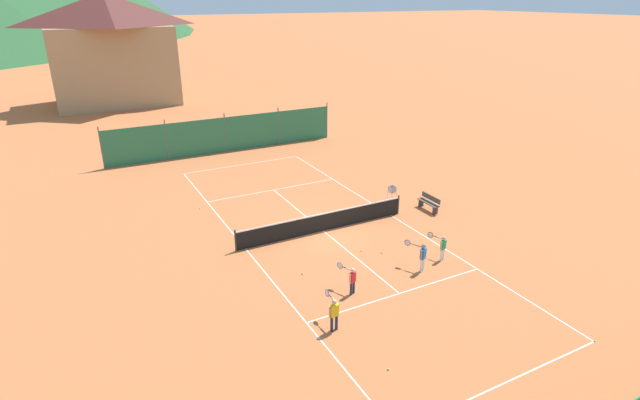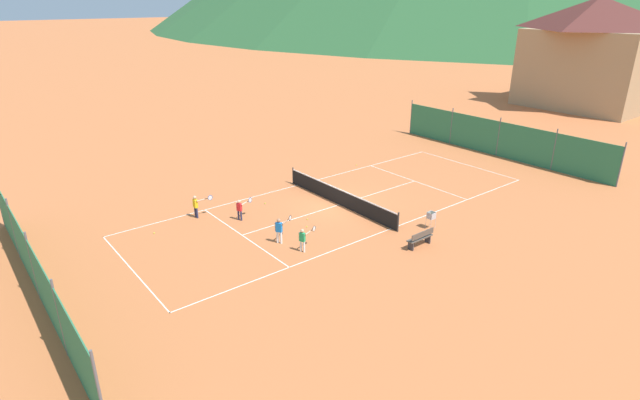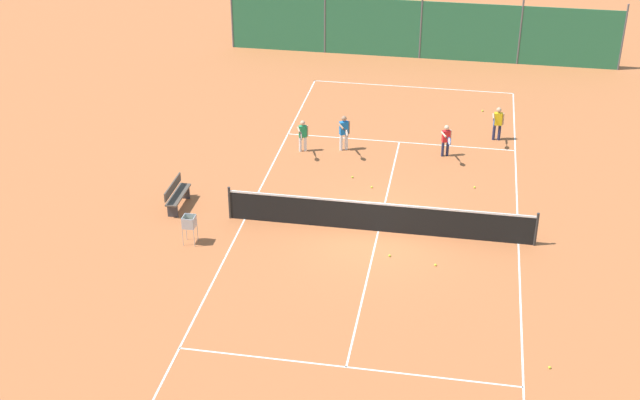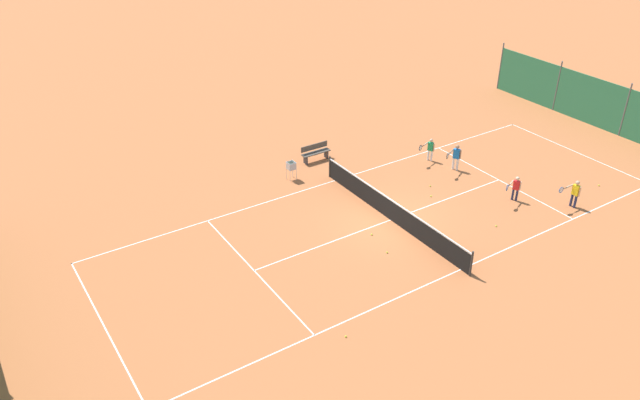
{
  "view_description": "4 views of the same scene",
  "coord_description": "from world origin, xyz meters",
  "px_view_note": "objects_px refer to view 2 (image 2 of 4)",
  "views": [
    {
      "loc": [
        -10.6,
        -19.8,
        10.9
      ],
      "look_at": [
        0.64,
        1.57,
        0.97
      ],
      "focal_mm": 28.0,
      "sensor_mm": 36.0,
      "label": 1
    },
    {
      "loc": [
        20.0,
        -17.27,
        10.99
      ],
      "look_at": [
        0.87,
        -2.11,
        1.09
      ],
      "focal_mm": 28.0,
      "sensor_mm": 36.0,
      "label": 2
    },
    {
      "loc": [
        -2.28,
        22.78,
        13.5
      ],
      "look_at": [
        1.76,
        0.02,
        0.9
      ],
      "focal_mm": 50.0,
      "sensor_mm": 36.0,
      "label": 3
    },
    {
      "loc": [
        -16.75,
        14.44,
        13.76
      ],
      "look_at": [
        1.97,
        2.22,
        0.7
      ],
      "focal_mm": 35.0,
      "sensor_mm": 36.0,
      "label": 4
    }
  ],
  "objects_px": {
    "tennis_ball_alley_right": "(356,165)",
    "ball_hopper": "(431,216)",
    "tennis_net": "(339,197)",
    "player_near_service": "(303,238)",
    "tennis_ball_by_net_right": "(351,196)",
    "courtside_bench": "(420,238)",
    "player_near_baseline": "(280,229)",
    "tennis_ball_alley_left": "(307,219)",
    "tennis_ball_far_corner": "(154,233)",
    "tennis_ball_near_corner": "(265,203)",
    "player_far_baseline": "(196,205)",
    "alpine_chalet": "(591,52)",
    "tennis_ball_by_net_left": "(340,189)",
    "player_far_service": "(240,208)",
    "tennis_ball_service_box": "(307,227)"
  },
  "relations": [
    {
      "from": "player_far_service",
      "to": "tennis_ball_service_box",
      "type": "distance_m",
      "value": 3.72
    },
    {
      "from": "tennis_ball_alley_right",
      "to": "ball_hopper",
      "type": "height_order",
      "value": "ball_hopper"
    },
    {
      "from": "tennis_ball_service_box",
      "to": "tennis_ball_alley_left",
      "type": "distance_m",
      "value": 0.94
    },
    {
      "from": "player_far_service",
      "to": "courtside_bench",
      "type": "xyz_separation_m",
      "value": [
        8.02,
        5.13,
        -0.23
      ]
    },
    {
      "from": "tennis_ball_near_corner",
      "to": "alpine_chalet",
      "type": "relative_size",
      "value": 0.01
    },
    {
      "from": "tennis_net",
      "to": "player_far_baseline",
      "type": "bearing_deg",
      "value": -115.47
    },
    {
      "from": "player_near_service",
      "to": "tennis_ball_service_box",
      "type": "bearing_deg",
      "value": 139.7
    },
    {
      "from": "player_far_baseline",
      "to": "courtside_bench",
      "type": "relative_size",
      "value": 0.84
    },
    {
      "from": "player_far_baseline",
      "to": "tennis_ball_near_corner",
      "type": "height_order",
      "value": "player_far_baseline"
    },
    {
      "from": "player_near_service",
      "to": "courtside_bench",
      "type": "height_order",
      "value": "player_near_service"
    },
    {
      "from": "tennis_ball_service_box",
      "to": "tennis_ball_by_net_right",
      "type": "relative_size",
      "value": 1.0
    },
    {
      "from": "tennis_ball_by_net_left",
      "to": "tennis_ball_alley_left",
      "type": "height_order",
      "value": "same"
    },
    {
      "from": "player_far_service",
      "to": "tennis_ball_alley_right",
      "type": "xyz_separation_m",
      "value": [
        -3.04,
        11.11,
        -0.64
      ]
    },
    {
      "from": "player_near_service",
      "to": "courtside_bench",
      "type": "bearing_deg",
      "value": 56.51
    },
    {
      "from": "tennis_ball_by_net_right",
      "to": "player_far_service",
      "type": "bearing_deg",
      "value": -99.89
    },
    {
      "from": "tennis_net",
      "to": "player_near_service",
      "type": "distance_m",
      "value": 5.99
    },
    {
      "from": "player_near_service",
      "to": "tennis_ball_alley_left",
      "type": "height_order",
      "value": "player_near_service"
    },
    {
      "from": "tennis_ball_by_net_right",
      "to": "tennis_ball_near_corner",
      "type": "distance_m",
      "value": 5.16
    },
    {
      "from": "player_far_service",
      "to": "tennis_ball_far_corner",
      "type": "distance_m",
      "value": 4.5
    },
    {
      "from": "tennis_ball_by_net_right",
      "to": "courtside_bench",
      "type": "relative_size",
      "value": 0.04
    },
    {
      "from": "tennis_net",
      "to": "tennis_ball_by_net_right",
      "type": "xyz_separation_m",
      "value": [
        -0.48,
        1.36,
        -0.47
      ]
    },
    {
      "from": "player_far_baseline",
      "to": "tennis_ball_alley_left",
      "type": "relative_size",
      "value": 19.09
    },
    {
      "from": "tennis_ball_alley_right",
      "to": "tennis_ball_alley_left",
      "type": "bearing_deg",
      "value": -57.69
    },
    {
      "from": "alpine_chalet",
      "to": "player_near_service",
      "type": "bearing_deg",
      "value": -79.55
    },
    {
      "from": "tennis_ball_alley_right",
      "to": "alpine_chalet",
      "type": "bearing_deg",
      "value": 90.08
    },
    {
      "from": "tennis_ball_by_net_left",
      "to": "tennis_ball_alley_right",
      "type": "height_order",
      "value": "same"
    },
    {
      "from": "courtside_bench",
      "to": "ball_hopper",
      "type": "bearing_deg",
      "value": 117.51
    },
    {
      "from": "tennis_ball_alley_left",
      "to": "tennis_ball_far_corner",
      "type": "distance_m",
      "value": 7.87
    },
    {
      "from": "ball_hopper",
      "to": "player_far_baseline",
      "type": "bearing_deg",
      "value": -134.7
    },
    {
      "from": "player_far_baseline",
      "to": "tennis_ball_near_corner",
      "type": "bearing_deg",
      "value": 80.38
    },
    {
      "from": "tennis_net",
      "to": "tennis_ball_far_corner",
      "type": "bearing_deg",
      "value": -106.53
    },
    {
      "from": "player_near_baseline",
      "to": "tennis_ball_alley_left",
      "type": "bearing_deg",
      "value": 116.47
    },
    {
      "from": "player_near_baseline",
      "to": "tennis_ball_by_net_left",
      "type": "height_order",
      "value": "player_near_baseline"
    },
    {
      "from": "tennis_ball_far_corner",
      "to": "tennis_ball_near_corner",
      "type": "distance_m",
      "value": 6.5
    },
    {
      "from": "tennis_ball_alley_left",
      "to": "tennis_ball_far_corner",
      "type": "bearing_deg",
      "value": -115.95
    },
    {
      "from": "tennis_net",
      "to": "player_far_baseline",
      "type": "xyz_separation_m",
      "value": [
        -3.42,
        -7.17,
        0.24
      ]
    },
    {
      "from": "player_near_baseline",
      "to": "tennis_ball_by_net_left",
      "type": "bearing_deg",
      "value": 117.67
    },
    {
      "from": "courtside_bench",
      "to": "tennis_ball_alley_left",
      "type": "bearing_deg",
      "value": -158.07
    },
    {
      "from": "tennis_ball_by_net_left",
      "to": "alpine_chalet",
      "type": "distance_m",
      "value": 37.53
    },
    {
      "from": "tennis_ball_far_corner",
      "to": "tennis_ball_alley_left",
      "type": "bearing_deg",
      "value": 64.05
    },
    {
      "from": "player_near_baseline",
      "to": "courtside_bench",
      "type": "distance_m",
      "value": 6.72
    },
    {
      "from": "player_near_service",
      "to": "ball_hopper",
      "type": "height_order",
      "value": "player_near_service"
    },
    {
      "from": "player_far_service",
      "to": "tennis_ball_near_corner",
      "type": "bearing_deg",
      "value": 115.98
    },
    {
      "from": "tennis_ball_alley_left",
      "to": "alpine_chalet",
      "type": "bearing_deg",
      "value": 97.32
    },
    {
      "from": "tennis_ball_by_net_right",
      "to": "alpine_chalet",
      "type": "relative_size",
      "value": 0.01
    },
    {
      "from": "tennis_net",
      "to": "tennis_ball_near_corner",
      "type": "relative_size",
      "value": 139.09
    },
    {
      "from": "alpine_chalet",
      "to": "player_far_service",
      "type": "bearing_deg",
      "value": -85.99
    },
    {
      "from": "player_far_baseline",
      "to": "tennis_ball_by_net_right",
      "type": "relative_size",
      "value": 19.09
    },
    {
      "from": "player_near_baseline",
      "to": "tennis_ball_service_box",
      "type": "relative_size",
      "value": 19.61
    },
    {
      "from": "player_near_baseline",
      "to": "courtside_bench",
      "type": "height_order",
      "value": "player_near_baseline"
    }
  ]
}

